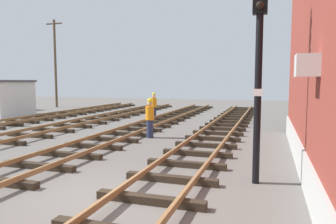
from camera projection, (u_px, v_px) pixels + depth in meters
ground_plane at (105, 198)px, 7.30m from camera, size 80.00×80.00×0.00m
track_near_building at (150, 198)px, 6.96m from camera, size 2.50×51.72×0.32m
signal_mast at (259, 52)px, 8.05m from camera, size 0.36×0.40×5.43m
control_hut at (4, 98)px, 24.54m from camera, size 3.00×3.80×2.76m
parked_car_red at (10, 100)px, 29.65m from camera, size 4.20×2.04×1.76m
utility_pole_far at (55, 62)px, 32.55m from camera, size 1.80×0.24×8.84m
track_worker_foreground at (150, 118)px, 15.04m from camera, size 0.40×0.40×1.87m
track_worker_distant at (154, 106)px, 22.49m from camera, size 0.40×0.40×1.87m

